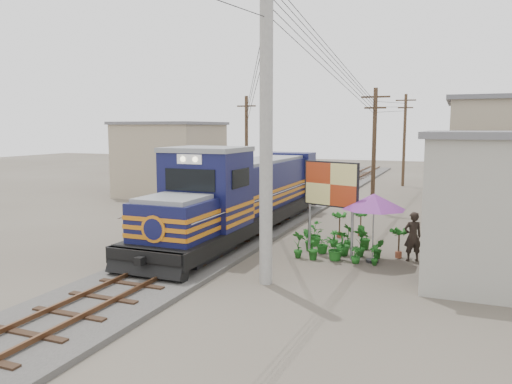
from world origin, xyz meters
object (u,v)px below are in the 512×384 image
at_px(locomotive, 244,196).
at_px(vendor, 413,237).
at_px(billboard, 331,187).
at_px(market_umbrella, 374,202).

distance_m(locomotive, vendor, 7.82).
relative_size(billboard, vendor, 1.97).
distance_m(locomotive, billboard, 5.26).
height_order(locomotive, billboard, locomotive).
bearing_deg(billboard, locomotive, 171.67).
bearing_deg(vendor, billboard, -19.61).
distance_m(billboard, market_umbrella, 1.72).
bearing_deg(billboard, vendor, 27.74).
xyz_separation_m(locomotive, market_umbrella, (6.19, -2.73, 0.48)).
bearing_deg(market_umbrella, vendor, 27.53).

